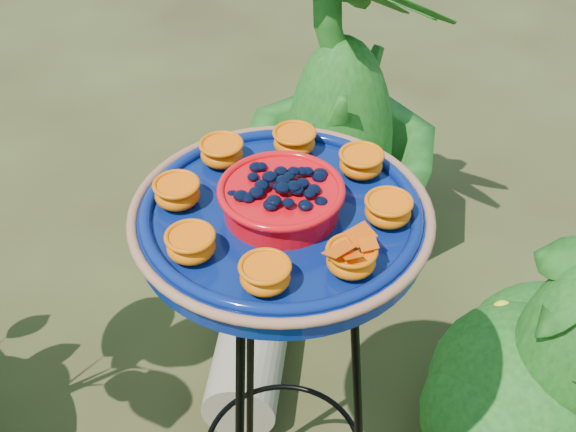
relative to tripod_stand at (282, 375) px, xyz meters
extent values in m
torus|color=black|center=(0.00, 0.00, 0.32)|extent=(0.30, 0.30, 0.01)
cylinder|color=black|center=(0.04, 0.13, -0.09)|extent=(0.04, 0.08, 0.83)
cylinder|color=black|center=(0.09, -0.10, -0.09)|extent=(0.07, 0.07, 0.83)
cylinder|color=navy|center=(0.00, 0.00, 0.35)|extent=(0.53, 0.53, 0.04)
torus|color=#AB6C4D|center=(0.00, 0.00, 0.37)|extent=(0.44, 0.44, 0.01)
torus|color=navy|center=(0.00, 0.00, 0.37)|extent=(0.41, 0.41, 0.02)
cylinder|color=red|center=(0.00, 0.00, 0.39)|extent=(0.21, 0.21, 0.04)
torus|color=red|center=(0.00, 0.00, 0.41)|extent=(0.18, 0.18, 0.01)
ellipsoid|color=black|center=(0.00, 0.00, 0.41)|extent=(0.15, 0.15, 0.03)
ellipsoid|color=#E25E02|center=(0.15, -0.02, 0.38)|extent=(0.07, 0.07, 0.03)
cylinder|color=orange|center=(0.15, -0.02, 0.40)|extent=(0.06, 0.06, 0.01)
ellipsoid|color=#E25E02|center=(0.12, 0.09, 0.38)|extent=(0.07, 0.07, 0.03)
cylinder|color=orange|center=(0.12, 0.09, 0.40)|extent=(0.06, 0.06, 0.01)
ellipsoid|color=#E25E02|center=(0.02, 0.15, 0.38)|extent=(0.07, 0.07, 0.03)
cylinder|color=orange|center=(0.02, 0.15, 0.40)|extent=(0.06, 0.06, 0.01)
ellipsoid|color=#E25E02|center=(-0.09, 0.12, 0.38)|extent=(0.07, 0.07, 0.03)
cylinder|color=orange|center=(-0.09, 0.12, 0.40)|extent=(0.06, 0.06, 0.01)
ellipsoid|color=#E25E02|center=(-0.15, 0.02, 0.38)|extent=(0.07, 0.07, 0.03)
cylinder|color=orange|center=(-0.15, 0.02, 0.40)|extent=(0.06, 0.06, 0.01)
ellipsoid|color=#E25E02|center=(-0.12, -0.09, 0.38)|extent=(0.07, 0.07, 0.03)
cylinder|color=orange|center=(-0.12, -0.09, 0.40)|extent=(0.06, 0.06, 0.01)
ellipsoid|color=#E25E02|center=(-0.02, -0.15, 0.38)|extent=(0.07, 0.07, 0.03)
cylinder|color=orange|center=(-0.02, -0.15, 0.40)|extent=(0.06, 0.06, 0.01)
ellipsoid|color=#E25E02|center=(0.09, -0.12, 0.38)|extent=(0.07, 0.07, 0.03)
cylinder|color=orange|center=(0.09, -0.12, 0.40)|extent=(0.06, 0.06, 0.01)
cylinder|color=black|center=(-0.02, -0.15, 0.41)|extent=(0.01, 0.03, 0.00)
cube|color=#FF4905|center=(-0.04, -0.15, 0.41)|extent=(0.04, 0.03, 0.01)
cube|color=#FF4905|center=(0.00, -0.15, 0.41)|extent=(0.04, 0.03, 0.01)
cylinder|color=gray|center=(0.28, 0.39, -0.42)|extent=(0.51, 0.46, 0.17)
imported|color=#144312|center=(0.74, 0.53, -0.02)|extent=(0.68, 0.68, 0.97)
camera|label=1|loc=(-0.62, -0.63, 1.10)|focal=50.00mm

